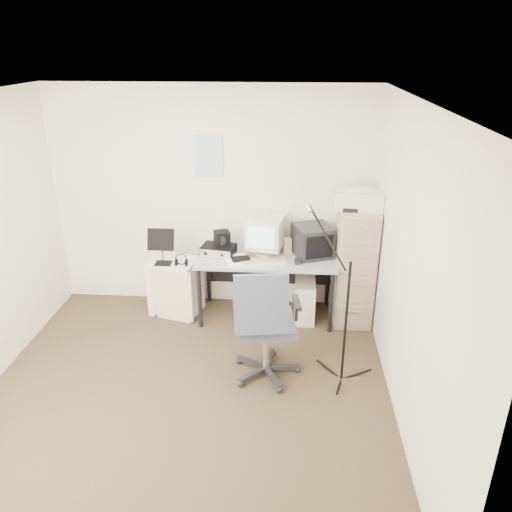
# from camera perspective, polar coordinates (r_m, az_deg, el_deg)

# --- Properties ---
(floor) EXTENTS (3.60, 3.60, 0.01)m
(floor) POSITION_cam_1_polar(r_m,az_deg,el_deg) (4.64, -7.93, -15.48)
(floor) COLOR #352716
(floor) RESTS_ON ground
(ceiling) EXTENTS (3.60, 3.60, 0.01)m
(ceiling) POSITION_cam_1_polar(r_m,az_deg,el_deg) (3.64, -10.19, 16.95)
(ceiling) COLOR white
(ceiling) RESTS_ON ground
(wall_back) EXTENTS (3.60, 0.02, 2.50)m
(wall_back) POSITION_cam_1_polar(r_m,az_deg,el_deg) (5.63, -5.00, 6.40)
(wall_back) COLOR beige
(wall_back) RESTS_ON ground
(wall_front) EXTENTS (3.60, 0.02, 2.50)m
(wall_front) POSITION_cam_1_polar(r_m,az_deg,el_deg) (2.53, -18.12, -18.40)
(wall_front) COLOR beige
(wall_front) RESTS_ON ground
(wall_right) EXTENTS (0.02, 3.60, 2.50)m
(wall_right) POSITION_cam_1_polar(r_m,az_deg,el_deg) (3.99, 17.20, -1.96)
(wall_right) COLOR beige
(wall_right) RESTS_ON ground
(wall_calendar) EXTENTS (0.30, 0.02, 0.44)m
(wall_calendar) POSITION_cam_1_polar(r_m,az_deg,el_deg) (5.50, -5.41, 11.35)
(wall_calendar) COLOR white
(wall_calendar) RESTS_ON wall_back
(filing_cabinet) EXTENTS (0.40, 0.60, 1.30)m
(filing_cabinet) POSITION_cam_1_polar(r_m,az_deg,el_deg) (5.52, 11.13, -0.98)
(filing_cabinet) COLOR tan
(filing_cabinet) RESTS_ON floor
(printer) EXTENTS (0.52, 0.39, 0.18)m
(printer) POSITION_cam_1_polar(r_m,az_deg,el_deg) (5.25, 11.77, 6.36)
(printer) COLOR silver
(printer) RESTS_ON filing_cabinet
(desk) EXTENTS (1.50, 0.70, 0.73)m
(desk) POSITION_cam_1_polar(r_m,az_deg,el_deg) (5.58, 1.19, -3.51)
(desk) COLOR #979797
(desk) RESTS_ON floor
(crt_monitor) EXTENTS (0.43, 0.45, 0.41)m
(crt_monitor) POSITION_cam_1_polar(r_m,az_deg,el_deg) (5.44, 1.09, 2.35)
(crt_monitor) COLOR silver
(crt_monitor) RESTS_ON desk
(crt_tv) EXTENTS (0.48, 0.49, 0.33)m
(crt_tv) POSITION_cam_1_polar(r_m,az_deg,el_deg) (5.43, 6.45, 1.75)
(crt_tv) COLOR black
(crt_tv) RESTS_ON desk
(desk_speaker) EXTENTS (0.11, 0.11, 0.16)m
(desk_speaker) POSITION_cam_1_polar(r_m,az_deg,el_deg) (5.52, 3.56, 1.24)
(desk_speaker) COLOR beige
(desk_speaker) RESTS_ON desk
(keyboard) EXTENTS (0.51, 0.31, 0.03)m
(keyboard) POSITION_cam_1_polar(r_m,az_deg,el_deg) (5.26, 0.79, -0.68)
(keyboard) COLOR silver
(keyboard) RESTS_ON desk
(mouse) EXTENTS (0.07, 0.12, 0.03)m
(mouse) POSITION_cam_1_polar(r_m,az_deg,el_deg) (5.28, 4.79, -0.61)
(mouse) COLOR black
(mouse) RESTS_ON desk
(radio_receiver) EXTENTS (0.40, 0.31, 0.10)m
(radio_receiver) POSITION_cam_1_polar(r_m,az_deg,el_deg) (5.48, -4.32, 0.71)
(radio_receiver) COLOR black
(radio_receiver) RESTS_ON desk
(radio_speaker) EXTENTS (0.20, 0.20, 0.16)m
(radio_speaker) POSITION_cam_1_polar(r_m,az_deg,el_deg) (5.44, -3.91, 2.05)
(radio_speaker) COLOR black
(radio_speaker) RESTS_ON radio_receiver
(papers) EXTENTS (0.32, 0.38, 0.02)m
(papers) POSITION_cam_1_polar(r_m,az_deg,el_deg) (5.31, -2.17, -0.47)
(papers) COLOR white
(papers) RESTS_ON desk
(pc_tower) EXTENTS (0.22, 0.49, 0.46)m
(pc_tower) POSITION_cam_1_polar(r_m,az_deg,el_deg) (5.64, 5.58, -4.84)
(pc_tower) COLOR silver
(pc_tower) RESTS_ON floor
(office_chair) EXTENTS (0.73, 0.73, 1.13)m
(office_chair) POSITION_cam_1_polar(r_m,az_deg,el_deg) (4.52, 1.18, -7.51)
(office_chair) COLOR #434960
(office_chair) RESTS_ON floor
(side_cart) EXTENTS (0.61, 0.54, 0.64)m
(side_cart) POSITION_cam_1_polar(r_m,az_deg,el_deg) (5.75, -9.15, -3.41)
(side_cart) COLOR white
(side_cart) RESTS_ON floor
(music_stand) EXTENTS (0.29, 0.16, 0.42)m
(music_stand) POSITION_cam_1_polar(r_m,az_deg,el_deg) (5.46, -10.70, 1.13)
(music_stand) COLOR black
(music_stand) RESTS_ON side_cart
(headphones) EXTENTS (0.16, 0.16, 0.03)m
(headphones) POSITION_cam_1_polar(r_m,az_deg,el_deg) (5.46, -8.54, -0.63)
(headphones) COLOR black
(headphones) RESTS_ON side_cart
(mic_stand) EXTENTS (0.03, 0.03, 1.55)m
(mic_stand) POSITION_cam_1_polar(r_m,az_deg,el_deg) (4.42, 10.39, -5.51)
(mic_stand) COLOR black
(mic_stand) RESTS_ON floor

